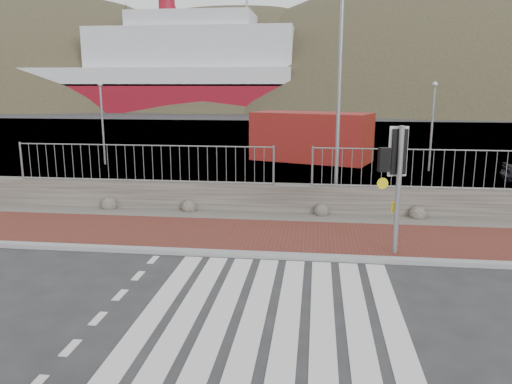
# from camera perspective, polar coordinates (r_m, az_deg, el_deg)

# --- Properties ---
(ground) EXTENTS (220.00, 220.00, 0.00)m
(ground) POSITION_cam_1_polar(r_m,az_deg,el_deg) (9.12, 1.76, -13.91)
(ground) COLOR #28282B
(ground) RESTS_ON ground
(sidewalk_far) EXTENTS (40.00, 3.00, 0.08)m
(sidewalk_far) POSITION_cam_1_polar(r_m,az_deg,el_deg) (13.28, 3.56, -5.20)
(sidewalk_far) COLOR brown
(sidewalk_far) RESTS_ON ground
(kerb_far) EXTENTS (40.00, 0.25, 0.12)m
(kerb_far) POSITION_cam_1_polar(r_m,az_deg,el_deg) (11.86, 3.11, -7.32)
(kerb_far) COLOR gray
(kerb_far) RESTS_ON ground
(zebra_crossing) EXTENTS (4.62, 5.60, 0.01)m
(zebra_crossing) POSITION_cam_1_polar(r_m,az_deg,el_deg) (9.12, 1.76, -13.88)
(zebra_crossing) COLOR silver
(zebra_crossing) RESTS_ON ground
(gravel_strip) EXTENTS (40.00, 1.50, 0.06)m
(gravel_strip) POSITION_cam_1_polar(r_m,az_deg,el_deg) (15.20, 4.02, -2.99)
(gravel_strip) COLOR #59544C
(gravel_strip) RESTS_ON ground
(stone_wall) EXTENTS (40.00, 0.60, 0.90)m
(stone_wall) POSITION_cam_1_polar(r_m,az_deg,el_deg) (15.88, 4.20, -0.77)
(stone_wall) COLOR #4D463F
(stone_wall) RESTS_ON ground
(railing) EXTENTS (18.07, 0.07, 1.22)m
(railing) POSITION_cam_1_polar(r_m,az_deg,el_deg) (15.48, 4.25, 4.05)
(railing) COLOR gray
(railing) RESTS_ON stone_wall
(quay) EXTENTS (120.00, 40.00, 0.50)m
(quay) POSITION_cam_1_polar(r_m,az_deg,el_deg) (36.28, 5.85, 5.83)
(quay) COLOR #4C4C4F
(quay) RESTS_ON ground
(water) EXTENTS (220.00, 50.00, 0.05)m
(water) POSITION_cam_1_polar(r_m,az_deg,el_deg) (71.17, 6.49, 8.94)
(water) COLOR #3F4C54
(water) RESTS_ON ground
(ferry) EXTENTS (50.00, 16.00, 20.00)m
(ferry) POSITION_cam_1_polar(r_m,az_deg,el_deg) (80.19, -11.75, 12.97)
(ferry) COLOR maroon
(ferry) RESTS_ON ground
(hills_backdrop) EXTENTS (254.00, 90.00, 100.00)m
(hills_backdrop) POSITION_cam_1_polar(r_m,az_deg,el_deg) (99.98, 10.21, -3.66)
(hills_backdrop) COLOR #323620
(hills_backdrop) RESTS_ON ground
(traffic_signal_far) EXTENTS (0.76, 0.38, 3.10)m
(traffic_signal_far) POSITION_cam_1_polar(r_m,az_deg,el_deg) (11.92, 15.94, 3.27)
(traffic_signal_far) COLOR gray
(traffic_signal_far) RESTS_ON ground
(streetlight) EXTENTS (1.43, 0.68, 7.06)m
(streetlight) POSITION_cam_1_polar(r_m,az_deg,el_deg) (16.22, 9.91, 11.92)
(streetlight) COLOR gray
(streetlight) RESTS_ON ground
(shipping_container) EXTENTS (6.62, 4.46, 2.55)m
(shipping_container) POSITION_cam_1_polar(r_m,az_deg,el_deg) (26.75, 6.33, 6.29)
(shipping_container) COLOR maroon
(shipping_container) RESTS_ON ground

